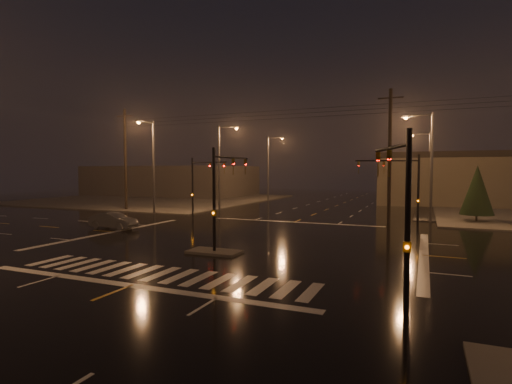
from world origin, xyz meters
TOP-DOWN VIEW (x-y plane):
  - ground at (0.00, 0.00)m, footprint 140.00×140.00m
  - sidewalk_nw at (-30.00, 30.00)m, footprint 36.00×36.00m
  - median_island at (0.00, -4.00)m, footprint 3.00×1.60m
  - crosswalk at (0.00, -9.00)m, footprint 15.00×2.60m
  - stop_bar_near at (0.00, -11.00)m, footprint 16.00×0.50m
  - stop_bar_far at (0.00, 11.00)m, footprint 16.00×0.50m
  - commercial_block at (-35.00, 42.00)m, footprint 30.00×18.00m
  - signal_mast_median at (0.00, -3.07)m, footprint 0.25×4.59m
  - signal_mast_ne at (9.50, 10.14)m, footprint 4.84×1.86m
  - signal_mast_nw at (-9.50, 10.14)m, footprint 4.84×1.86m
  - signal_mast_se at (10.23, -9.75)m, footprint 1.55×3.87m
  - streetlight_1 at (-11.18, 18.00)m, footprint 2.77×0.32m
  - streetlight_2 at (-11.18, 34.00)m, footprint 2.77×0.32m
  - streetlight_3 at (11.18, 16.00)m, footprint 2.77×0.32m
  - streetlight_4 at (11.18, 36.00)m, footprint 2.77×0.32m
  - streetlight_5 at (-16.00, 11.18)m, footprint 0.32×2.77m
  - utility_pole_0 at (-22.00, 14.00)m, footprint 2.20×0.32m
  - utility_pole_1 at (8.00, 14.00)m, footprint 2.20×0.32m
  - conifer_0 at (15.36, 17.43)m, footprint 2.89×2.89m
  - car_crossing at (-12.22, 1.27)m, footprint 4.08×1.56m

SIDE VIEW (x-z plane):
  - ground at x=0.00m, z-range 0.00..0.00m
  - crosswalk at x=0.00m, z-range 0.00..0.01m
  - stop_bar_near at x=0.00m, z-range 0.00..0.01m
  - stop_bar_far at x=0.00m, z-range 0.00..0.01m
  - sidewalk_nw at x=-30.00m, z-range 0.00..0.12m
  - median_island at x=0.00m, z-range 0.00..0.15m
  - car_crossing at x=-12.22m, z-range 0.00..1.33m
  - commercial_block at x=-35.00m, z-range 0.00..5.60m
  - conifer_0 at x=15.36m, z-range 0.35..5.56m
  - signal_mast_se at x=10.23m, z-range 0.71..6.71m
  - signal_mast_median at x=0.00m, z-range 0.75..6.75m
  - signal_mast_ne at x=9.50m, z-range 0.79..6.79m
  - signal_mast_nw at x=-9.50m, z-range 0.79..6.79m
  - streetlight_1 at x=-11.18m, z-range 0.80..10.80m
  - streetlight_2 at x=-11.18m, z-range 0.80..10.80m
  - streetlight_3 at x=11.18m, z-range 0.80..10.80m
  - streetlight_4 at x=11.18m, z-range 0.80..10.80m
  - streetlight_5 at x=-16.00m, z-range 0.80..10.80m
  - utility_pole_0 at x=-22.00m, z-range 0.13..12.13m
  - utility_pole_1 at x=8.00m, z-range 0.13..12.13m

